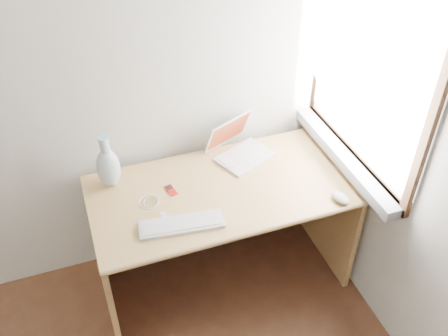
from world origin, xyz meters
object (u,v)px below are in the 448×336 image
object	(u,v)px
laptop	(243,147)
external_keyboard	(182,224)
desk	(217,206)
vase	(108,167)

from	to	relation	value
laptop	external_keyboard	bearing A→B (deg)	-161.82
external_keyboard	desk	bearing A→B (deg)	52.09
desk	laptop	xyz separation A→B (m)	(0.20, 0.15, 0.25)
desk	external_keyboard	size ratio (longest dim) A/B	3.30
laptop	vase	xyz separation A→B (m)	(-0.73, -0.02, 0.08)
vase	desk	bearing A→B (deg)	-13.97
desk	vase	distance (m)	0.64
laptop	desk	bearing A→B (deg)	-167.05
vase	laptop	bearing A→B (deg)	1.55
laptop	external_keyboard	distance (m)	0.64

